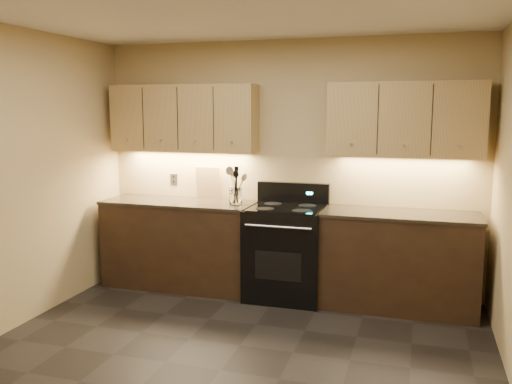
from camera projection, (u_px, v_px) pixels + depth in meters
floor at (220, 370)px, 3.97m from camera, size 4.00×4.00×0.00m
ceiling at (217, 2)px, 3.58m from camera, size 4.00×4.00×0.00m
wall_back at (287, 167)px, 5.66m from camera, size 4.00×0.04×2.60m
counter_left at (180, 243)px, 5.83m from camera, size 1.62×0.62×0.93m
counter_right at (399, 261)px, 5.17m from camera, size 1.46×0.62×0.93m
stove at (286, 251)px, 5.47m from camera, size 0.76×0.68×1.14m
upper_cab_left at (184, 118)px, 5.76m from camera, size 1.60×0.30×0.70m
upper_cab_right at (405, 119)px, 5.11m from camera, size 1.44×0.30×0.70m
outlet_plate at (174, 179)px, 6.06m from camera, size 0.08×0.01×0.12m
utensil_crock at (236, 197)px, 5.57m from camera, size 0.15×0.15×0.16m
cutting_board at (208, 182)px, 5.91m from camera, size 0.28×0.07×0.35m
wooden_spoon at (233, 187)px, 5.55m from camera, size 0.18×0.08×0.32m
black_spoon at (235, 185)px, 5.57m from camera, size 0.12×0.17×0.36m
black_turner at (237, 184)px, 5.53m from camera, size 0.11×0.12×0.39m
steel_spatula at (238, 186)px, 5.55m from camera, size 0.16×0.12×0.35m
steel_skimmer at (238, 185)px, 5.53m from camera, size 0.23×0.17×0.38m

